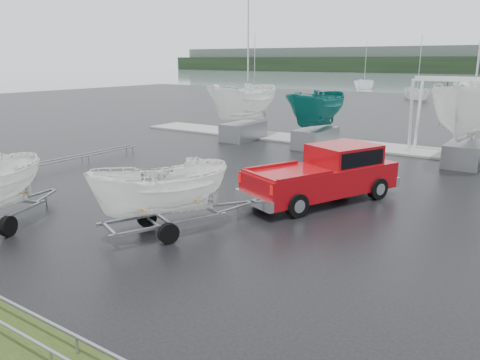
{
  "coord_description": "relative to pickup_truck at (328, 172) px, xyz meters",
  "views": [
    {
      "loc": [
        10.38,
        -13.54,
        4.98
      ],
      "look_at": [
        2.1,
        -1.46,
        1.2
      ],
      "focal_mm": 35.0,
      "sensor_mm": 36.0,
      "label": 1
    }
  ],
  "objects": [
    {
      "name": "moored_boat_1",
      "position": [
        -9.04,
        47.96,
        -1.02
      ],
      "size": [
        3.33,
        3.35,
        11.19
      ],
      "rotation": [
        0.0,
        0.0,
        0.54
      ],
      "color": "white",
      "rests_on": "ground"
    },
    {
      "name": "keelboat_2",
      "position": [
        3.1,
        9.16,
        3.67
      ],
      "size": [
        2.95,
        3.2,
        11.14
      ],
      "color": "gray",
      "rests_on": "ground"
    },
    {
      "name": "trailer_hitched",
      "position": [
        -2.54,
        -5.95,
        1.58
      ],
      "size": [
        2.5,
        3.77,
        4.81
      ],
      "rotation": [
        0.0,
        0.0,
        -0.4
      ],
      "color": "gray",
      "rests_on": "ground"
    },
    {
      "name": "moored_boat_4",
      "position": [
        -22.11,
        64.61,
        -1.02
      ],
      "size": [
        2.85,
        2.92,
        11.51
      ],
      "rotation": [
        0.0,
        0.0,
        0.08
      ],
      "color": "white",
      "rests_on": "ground"
    },
    {
      "name": "mast_rack_2",
      "position": [
        0.27,
        -11.34,
        -0.68
      ],
      "size": [
        7.0,
        0.56,
        0.06
      ],
      "color": "gray",
      "rests_on": "ground"
    },
    {
      "name": "ground_plane",
      "position": [
        -3.73,
        -1.84,
        -1.03
      ],
      "size": [
        120.0,
        120.0,
        0.0
      ],
      "primitive_type": "plane",
      "color": "black",
      "rests_on": "ground"
    },
    {
      "name": "keelboat_0",
      "position": [
        -9.89,
        9.17,
        2.87
      ],
      "size": [
        2.46,
        3.2,
        10.63
      ],
      "color": "gray",
      "rests_on": "ground"
    },
    {
      "name": "dock",
      "position": [
        -3.73,
        11.16,
        -0.98
      ],
      "size": [
        30.0,
        3.0,
        0.12
      ],
      "primitive_type": "cube",
      "color": "#989892",
      "rests_on": "ground"
    },
    {
      "name": "pickup_truck",
      "position": [
        0.0,
        0.0,
        0.0
      ],
      "size": [
        4.17,
        6.24,
        1.97
      ],
      "rotation": [
        0.0,
        0.0,
        -0.4
      ],
      "color": "#98080E",
      "rests_on": "ground"
    },
    {
      "name": "mast_rack_0",
      "position": [
        -12.73,
        -0.84,
        -0.68
      ],
      "size": [
        0.56,
        6.5,
        0.06
      ],
      "rotation": [
        0.0,
        0.0,
        1.57
      ],
      "color": "gray",
      "rests_on": "ground"
    },
    {
      "name": "keelboat_1",
      "position": [
        -4.95,
        9.36,
        2.38
      ],
      "size": [
        2.17,
        3.2,
        6.86
      ],
      "color": "gray",
      "rests_on": "ground"
    },
    {
      "name": "boat_hoist",
      "position": [
        1.57,
        11.16,
        1.64
      ],
      "size": [
        3.3,
        2.18,
        4.12
      ],
      "color": "silver",
      "rests_on": "ground"
    },
    {
      "name": "moored_boat_0",
      "position": [
        -24.81,
        33.72,
        -1.02
      ],
      "size": [
        3.17,
        3.21,
        11.27
      ],
      "rotation": [
        0.0,
        0.0,
        0.35
      ],
      "color": "white",
      "rests_on": "ground"
    }
  ]
}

